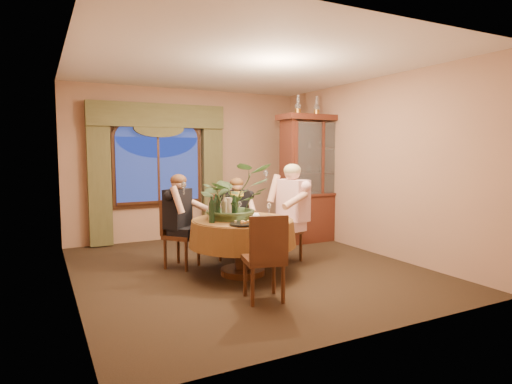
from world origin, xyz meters
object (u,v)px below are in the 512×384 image
oil_lamp_center (317,106)px  person_pink (293,213)px  oil_lamp_left (298,105)px  dining_table (243,247)px  china_cabinet (316,178)px  person_scarf (237,218)px  wine_bottle_3 (224,207)px  stoneware_vase (228,208)px  wine_bottle_2 (216,206)px  wine_bottle_5 (211,208)px  person_back (178,221)px  chair_front_left (264,257)px  olive_bowl (247,217)px  chair_back_right (229,227)px  centerpiece_plant (233,172)px  chair_back (182,234)px  wine_bottle_1 (234,208)px  wine_bottle_0 (212,210)px  chair_right (285,230)px  wine_bottle_4 (217,208)px  oil_lamp_right (334,107)px

oil_lamp_center → person_pink: size_ratio=0.23×
person_pink → oil_lamp_left: bearing=-48.7°
dining_table → china_cabinet: 2.69m
person_scarf → wine_bottle_3: size_ratio=3.77×
stoneware_vase → wine_bottle_2: wine_bottle_2 is taller
stoneware_vase → wine_bottle_5: 0.27m
oil_lamp_left → person_back: 3.08m
wine_bottle_3 → chair_front_left: bearing=-89.2°
dining_table → olive_bowl: (0.05, -0.04, 0.40)m
chair_back_right → centerpiece_plant: size_ratio=0.88×
chair_back_right → wine_bottle_3: wine_bottle_3 is taller
stoneware_vase → olive_bowl: size_ratio=1.84×
chair_back → wine_bottle_1: 0.99m
chair_back → stoneware_vase: 0.84m
dining_table → wine_bottle_2: bearing=150.8°
china_cabinet → wine_bottle_0: china_cabinet is taller
chair_right → wine_bottle_2: 1.25m
oil_lamp_center → olive_bowl: size_ratio=2.26×
wine_bottle_1 → wine_bottle_3: same height
wine_bottle_4 → china_cabinet: bearing=29.3°
olive_bowl → wine_bottle_4: wine_bottle_4 is taller
china_cabinet → wine_bottle_1: 2.73m
wine_bottle_1 → person_scarf: bearing=63.8°
dining_table → person_back: size_ratio=1.07×
china_cabinet → chair_back_right: 2.12m
chair_front_left → person_scarf: 1.97m
person_back → olive_bowl: person_back is taller
china_cabinet → chair_front_left: (-2.37, -2.40, -0.67)m
person_pink → wine_bottle_4: person_pink is taller
oil_lamp_left → chair_back: bearing=-163.6°
wine_bottle_3 → oil_lamp_center: bearing=29.3°
olive_bowl → wine_bottle_2: 0.44m
chair_back_right → wine_bottle_2: (-0.51, -0.74, 0.44)m
oil_lamp_left → chair_back_right: (-1.56, -0.49, -1.98)m
oil_lamp_right → wine_bottle_1: oil_lamp_right is taller
person_back → wine_bottle_2: person_back is taller
oil_lamp_right → wine_bottle_1: (-2.70, -1.46, -1.55)m
person_pink → person_back: size_ratio=1.10×
person_back → person_scarf: person_back is taller
oil_lamp_left → wine_bottle_2: (-2.06, -1.23, -1.55)m
person_scarf → centerpiece_plant: 1.15m
wine_bottle_5 → wine_bottle_0: bearing=-108.1°
oil_lamp_left → oil_lamp_right: 0.80m
oil_lamp_right → chair_right: size_ratio=0.35×
wine_bottle_4 → wine_bottle_5: (-0.05, 0.10, 0.00)m
china_cabinet → centerpiece_plant: (-2.24, -1.28, 0.23)m
wine_bottle_3 → chair_back_right: bearing=62.9°
person_pink → olive_bowl: person_pink is taller
oil_lamp_center → oil_lamp_right: same height
chair_right → wine_bottle_4: 1.33m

